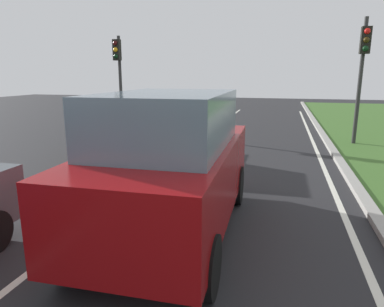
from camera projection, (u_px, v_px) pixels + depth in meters
The scene contains 8 objects.
ground_plane at pixel (197, 162), 10.22m from camera, with size 60.00×60.00×0.00m, color #262628.
lane_line_center at pixel (175, 160), 10.39m from camera, with size 0.12×32.00×0.01m, color silver.
lane_line_right_edge at pixel (325, 170), 9.32m from camera, with size 0.12×32.00×0.01m, color silver.
curb_right at pixel (345, 169), 9.18m from camera, with size 0.24×48.00×0.12m, color #9E9B93.
car_suv_ahead at pixel (171, 164), 5.36m from camera, with size 2.06×4.54×2.28m.
car_hatchback_far at pixel (134, 128), 10.96m from camera, with size 1.74×3.70×1.78m.
traffic_light_near_right at pixel (363, 62), 11.93m from camera, with size 0.32×0.50×4.49m.
traffic_light_overhead_left at pixel (118, 66), 15.42m from camera, with size 0.32×0.50×4.24m.
Camera 1 is at (2.39, 4.39, 2.53)m, focal length 32.00 mm.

